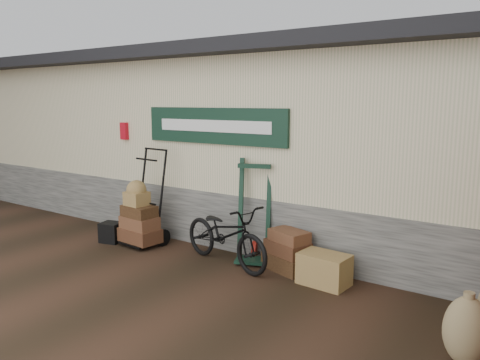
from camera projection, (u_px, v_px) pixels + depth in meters
The scene contains 9 objects.
ground at pixel (190, 270), 6.52m from camera, with size 80.00×80.00×0.00m, color black.
station_building at pixel (286, 141), 8.47m from camera, with size 14.40×4.10×3.20m.
porter_trolley at pixel (148, 196), 7.61m from camera, with size 0.80×0.60×1.60m, color black, non-canonical shape.
green_barrow at pixel (254, 211), 6.79m from camera, with size 0.54×0.46×1.50m, color black, non-canonical shape.
suitcase_stack at pixel (288, 250), 6.48m from camera, with size 0.66×0.41×0.58m, color #321D10, non-canonical shape.
wicker_hamper at pixel (324, 269), 5.98m from camera, with size 0.62×0.41×0.41m, color brown.
black_trunk at pixel (111, 232), 7.79m from camera, with size 0.33×0.28×0.33m, color black.
bicycle at pixel (226, 231), 6.66m from camera, with size 1.72×0.60×1.00m, color black.
burlap_sack_right at pixel (466, 331), 4.14m from camera, with size 0.40×0.33×0.64m, color olive.
Camera 1 is at (4.11, -4.72, 2.33)m, focal length 35.00 mm.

